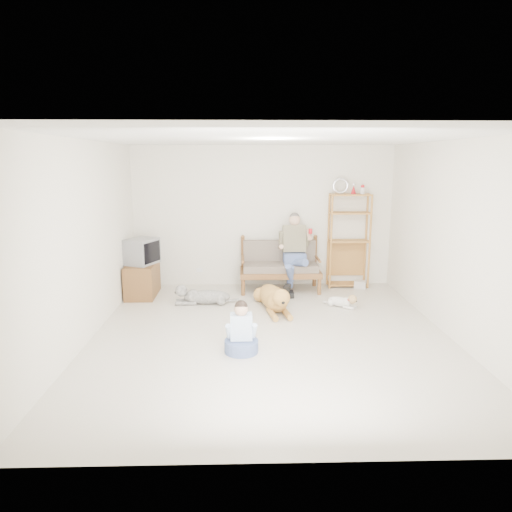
{
  "coord_description": "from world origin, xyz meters",
  "views": [
    {
      "loc": [
        -0.37,
        -6.04,
        2.43
      ],
      "look_at": [
        -0.18,
        1.0,
        0.94
      ],
      "focal_mm": 32.0,
      "sensor_mm": 36.0,
      "label": 1
    }
  ],
  "objects_px": {
    "loveseat": "(280,265)",
    "etagere": "(349,240)",
    "golden_retriever": "(274,298)",
    "tv_stand": "(142,279)"
  },
  "relations": [
    {
      "from": "loveseat",
      "to": "tv_stand",
      "type": "relative_size",
      "value": 1.66
    },
    {
      "from": "tv_stand",
      "to": "loveseat",
      "type": "bearing_deg",
      "value": 6.34
    },
    {
      "from": "loveseat",
      "to": "etagere",
      "type": "distance_m",
      "value": 1.42
    },
    {
      "from": "loveseat",
      "to": "golden_retriever",
      "type": "height_order",
      "value": "loveseat"
    },
    {
      "from": "etagere",
      "to": "loveseat",
      "type": "bearing_deg",
      "value": -171.59
    },
    {
      "from": "loveseat",
      "to": "etagere",
      "type": "xyz_separation_m",
      "value": [
        1.34,
        0.2,
        0.44
      ]
    },
    {
      "from": "loveseat",
      "to": "tv_stand",
      "type": "height_order",
      "value": "loveseat"
    },
    {
      "from": "etagere",
      "to": "golden_retriever",
      "type": "xyz_separation_m",
      "value": [
        -1.52,
        -1.39,
        -0.73
      ]
    },
    {
      "from": "loveseat",
      "to": "golden_retriever",
      "type": "bearing_deg",
      "value": -98.93
    },
    {
      "from": "etagere",
      "to": "tv_stand",
      "type": "xyz_separation_m",
      "value": [
        -3.87,
        -0.51,
        -0.63
      ]
    }
  ]
}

